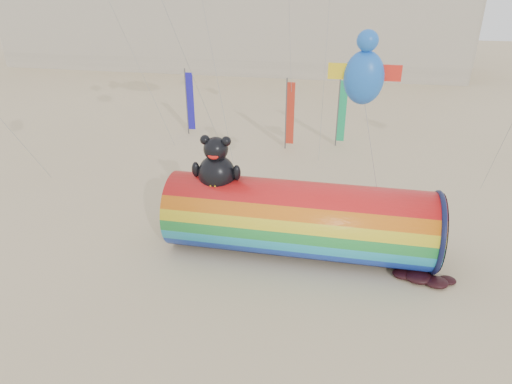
# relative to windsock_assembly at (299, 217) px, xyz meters

# --- Properties ---
(ground) EXTENTS (160.00, 160.00, 0.00)m
(ground) POSITION_rel_windsock_assembly_xyz_m (-2.69, -0.45, -1.84)
(ground) COLOR #CCB58C
(ground) RESTS_ON ground
(windsock_assembly) EXTENTS (12.00, 3.66, 5.53)m
(windsock_assembly) POSITION_rel_windsock_assembly_xyz_m (0.00, 0.00, 0.00)
(windsock_assembly) COLOR red
(windsock_assembly) RESTS_ON ground
(kite_handler) EXTENTS (0.67, 0.51, 1.64)m
(kite_handler) POSITION_rel_windsock_assembly_xyz_m (5.31, 0.68, -1.01)
(kite_handler) COLOR slate
(kite_handler) RESTS_ON ground
(fabric_bundle) EXTENTS (2.62, 1.35, 0.41)m
(fabric_bundle) POSITION_rel_windsock_assembly_xyz_m (5.47, -1.19, -1.66)
(fabric_bundle) COLOR black
(fabric_bundle) RESTS_ON ground
(festival_banners) EXTENTS (12.42, 1.94, 5.20)m
(festival_banners) POSITION_rel_windsock_assembly_xyz_m (-3.78, 14.74, 0.80)
(festival_banners) COLOR #59595E
(festival_banners) RESTS_ON ground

